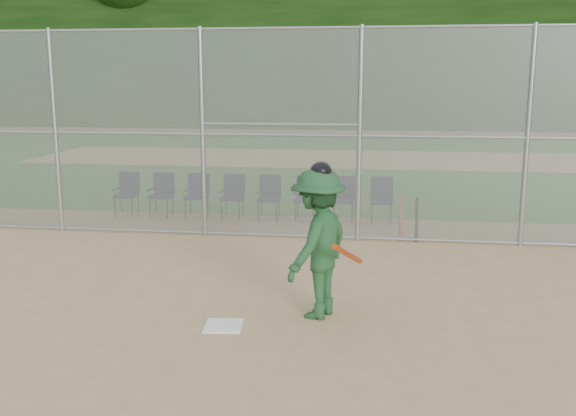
# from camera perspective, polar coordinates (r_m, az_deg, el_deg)

# --- Properties ---
(ground) EXTENTS (100.00, 100.00, 0.00)m
(ground) POSITION_cam_1_polar(r_m,az_deg,el_deg) (7.73, -2.57, -11.67)
(ground) COLOR tan
(ground) RESTS_ON ground
(grass_strip) EXTENTS (100.00, 100.00, 0.00)m
(grass_strip) POSITION_cam_1_polar(r_m,az_deg,el_deg) (25.22, 4.81, 4.41)
(grass_strip) COLOR #27671F
(grass_strip) RESTS_ON ground
(dirt_patch_far) EXTENTS (24.00, 24.00, 0.00)m
(dirt_patch_far) POSITION_cam_1_polar(r_m,az_deg,el_deg) (25.22, 4.81, 4.41)
(dirt_patch_far) COLOR tan
(dirt_patch_far) RESTS_ON ground
(backstop_fence) EXTENTS (16.09, 0.09, 4.00)m
(backstop_fence) POSITION_cam_1_polar(r_m,az_deg,el_deg) (12.11, 1.62, 6.81)
(backstop_fence) COLOR gray
(backstop_fence) RESTS_ON ground
(treeline) EXTENTS (81.00, 60.00, 11.00)m
(treeline) POSITION_cam_1_polar(r_m,az_deg,el_deg) (27.15, 5.25, 16.51)
(treeline) COLOR black
(treeline) RESTS_ON ground
(home_plate) EXTENTS (0.51, 0.51, 0.02)m
(home_plate) POSITION_cam_1_polar(r_m,az_deg,el_deg) (8.16, -5.76, -10.37)
(home_plate) COLOR white
(home_plate) RESTS_ON ground
(batter_at_plate) EXTENTS (1.16, 1.50, 2.02)m
(batter_at_plate) POSITION_cam_1_polar(r_m,az_deg,el_deg) (8.20, 2.67, -3.09)
(batter_at_plate) COLOR #205029
(batter_at_plate) RESTS_ON ground
(spare_bats) EXTENTS (0.36, 0.31, 0.84)m
(spare_bats) POSITION_cam_1_polar(r_m,az_deg,el_deg) (12.45, 10.68, -0.96)
(spare_bats) COLOR #D84C14
(spare_bats) RESTS_ON ground
(chair_0) EXTENTS (0.54, 0.52, 0.96)m
(chair_0) POSITION_cam_1_polar(r_m,az_deg,el_deg) (14.97, -14.19, 1.20)
(chair_0) COLOR #0E1636
(chair_0) RESTS_ON ground
(chair_1) EXTENTS (0.54, 0.52, 0.96)m
(chair_1) POSITION_cam_1_polar(r_m,az_deg,el_deg) (14.68, -11.22, 1.14)
(chair_1) COLOR #0E1636
(chair_1) RESTS_ON ground
(chair_2) EXTENTS (0.54, 0.52, 0.96)m
(chair_2) POSITION_cam_1_polar(r_m,az_deg,el_deg) (14.44, -8.15, 1.07)
(chair_2) COLOR #0E1636
(chair_2) RESTS_ON ground
(chair_3) EXTENTS (0.54, 0.52, 0.96)m
(chair_3) POSITION_cam_1_polar(r_m,az_deg,el_deg) (14.24, -4.98, 1.00)
(chair_3) COLOR #0E1636
(chair_3) RESTS_ON ground
(chair_4) EXTENTS (0.54, 0.52, 0.96)m
(chair_4) POSITION_cam_1_polar(r_m,az_deg,el_deg) (14.08, -1.73, 0.92)
(chair_4) COLOR #0E1636
(chair_4) RESTS_ON ground
(chair_5) EXTENTS (0.54, 0.52, 0.96)m
(chair_5) POSITION_cam_1_polar(r_m,az_deg,el_deg) (13.97, 1.59, 0.84)
(chair_5) COLOR #0E1636
(chair_5) RESTS_ON ground
(chair_6) EXTENTS (0.54, 0.52, 0.96)m
(chair_6) POSITION_cam_1_polar(r_m,az_deg,el_deg) (13.91, 4.94, 0.75)
(chair_6) COLOR #0E1636
(chair_6) RESTS_ON ground
(chair_7) EXTENTS (0.54, 0.52, 0.96)m
(chair_7) POSITION_cam_1_polar(r_m,az_deg,el_deg) (13.89, 8.31, 0.66)
(chair_7) COLOR #0E1636
(chair_7) RESTS_ON ground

